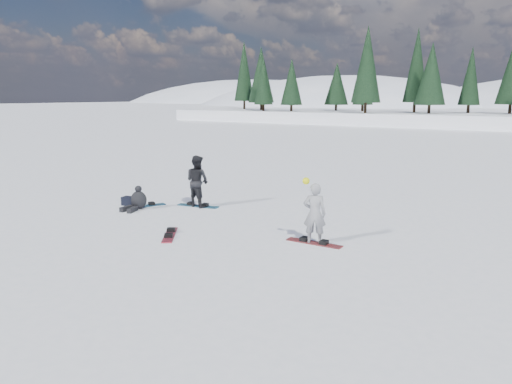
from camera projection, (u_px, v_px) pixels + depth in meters
ground at (222, 235)px, 13.59m from camera, size 420.00×420.00×0.00m
snowboarder_woman at (314, 213)px, 12.66m from camera, size 0.68×0.58×1.72m
snowboarder_man at (197, 181)px, 16.91m from camera, size 0.92×0.75×1.76m
seated_rider at (138, 200)px, 16.61m from camera, size 0.65×0.99×0.79m
gear_bag at (129, 201)px, 17.22m from camera, size 0.49×0.36×0.30m
snowboard_woman at (314, 243)px, 12.81m from camera, size 1.50×0.30×0.03m
snowboard_man at (198, 206)px, 17.08m from camera, size 1.53×0.56×0.03m
snowboard_loose_a at (144, 206)px, 17.04m from camera, size 0.89×1.48×0.03m
snowboard_loose_b at (170, 235)px, 13.55m from camera, size 1.11×1.38×0.03m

